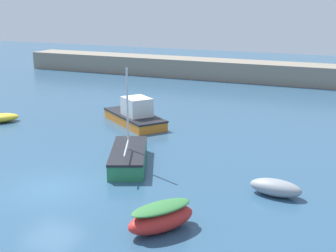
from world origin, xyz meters
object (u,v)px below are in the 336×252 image
Objects in this scene: cabin_cruiser_white at (135,115)px; mooring_buoy_red at (126,104)px; rowboat_with_red_cover at (161,217)px; dinghy_near_pier at (276,188)px; sailboat_twin_hulled at (129,157)px.

mooring_buoy_red is at bearing -18.40° from cabin_cruiser_white.
dinghy_near_pier is at bearing -2.13° from rowboat_with_red_cover.
sailboat_twin_hulled is 2.15× the size of dinghy_near_pier.
cabin_cruiser_white is at bearing 62.53° from rowboat_with_red_cover.
rowboat_with_red_cover is 7.74× the size of mooring_buoy_red.
cabin_cruiser_white reaches higher than dinghy_near_pier.
sailboat_twin_hulled is (-4.52, 5.75, -0.07)m from rowboat_with_red_cover.
cabin_cruiser_white is 1.98× the size of rowboat_with_red_cover.
rowboat_with_red_cover is (8.06, -13.19, -0.13)m from cabin_cruiser_white.
rowboat_with_red_cover is at bearing 157.45° from cabin_cruiser_white.
sailboat_twin_hulled is 7.79m from dinghy_near_pier.
dinghy_near_pier reaches higher than mooring_buoy_red.
dinghy_near_pier is at bearing -41.38° from mooring_buoy_red.
sailboat_twin_hulled reaches higher than cabin_cruiser_white.
rowboat_with_red_cover is at bearing -57.48° from mooring_buoy_red.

